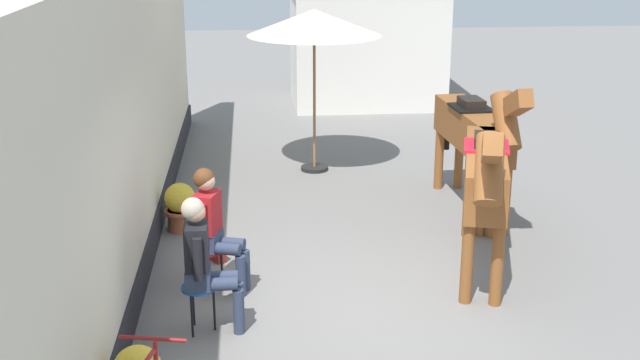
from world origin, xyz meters
The scene contains 10 objects.
ground_plane centered at (0.00, 3.00, 0.00)m, with size 40.00×40.00×0.00m, color slate.
pub_facade_wall centered at (-2.55, 1.50, 1.54)m, with size 0.34×14.00×3.40m.
distant_cottage centered at (1.40, 10.05, 1.80)m, with size 3.40×2.60×3.50m.
seated_visitor_near centered at (-1.65, -0.29, 0.78)m, with size 0.61×0.49×1.39m.
seated_visitor_far centered at (-1.60, 0.63, 0.78)m, with size 0.61×0.48×1.39m.
saddled_horse_near centered at (1.42, 0.87, 1.16)m, with size 1.07×2.93×2.06m.
saddled_horse_far centered at (1.85, 2.81, 1.16)m, with size 0.56×3.00×2.06m.
flower_planter_farthest centered at (-2.11, 2.49, 0.33)m, with size 0.43×0.43×0.64m.
cafe_parasol centered at (-0.15, 5.00, 2.36)m, with size 2.10×2.10×2.58m.
satchel_bag centered at (-1.62, 1.45, 0.10)m, with size 0.28×0.12×0.20m, color maroon.
Camera 1 is at (-1.17, -7.49, 3.85)m, focal length 45.20 mm.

